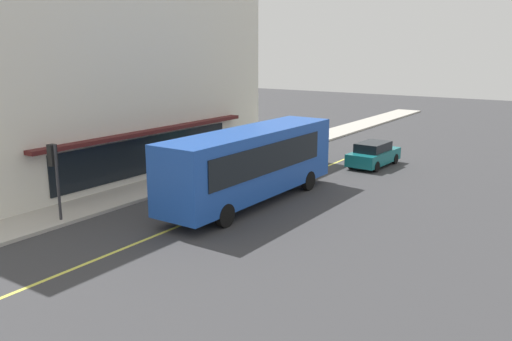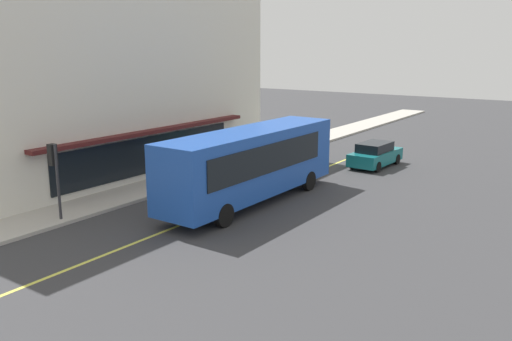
{
  "view_description": "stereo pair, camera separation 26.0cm",
  "coord_description": "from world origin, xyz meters",
  "px_view_note": "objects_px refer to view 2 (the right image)",
  "views": [
    {
      "loc": [
        -20.78,
        -14.24,
        7.21
      ],
      "look_at": [
        -0.89,
        -0.8,
        1.6
      ],
      "focal_mm": 36.91,
      "sensor_mm": 36.0,
      "label": 1
    },
    {
      "loc": [
        -20.64,
        -14.45,
        7.21
      ],
      "look_at": [
        -0.89,
        -0.8,
        1.6
      ],
      "focal_mm": 36.91,
      "sensor_mm": 36.0,
      "label": 2
    }
  ],
  "objects_px": {
    "bus": "(252,162)",
    "pedestrian_waiting": "(266,136)",
    "traffic_light": "(54,163)",
    "car_teal": "(375,155)",
    "pedestrian_near_storefront": "(219,154)"
  },
  "relations": [
    {
      "from": "bus",
      "to": "traffic_light",
      "type": "relative_size",
      "value": 3.48
    },
    {
      "from": "traffic_light",
      "to": "bus",
      "type": "bearing_deg",
      "value": -35.95
    },
    {
      "from": "pedestrian_waiting",
      "to": "car_teal",
      "type": "bearing_deg",
      "value": -92.7
    },
    {
      "from": "traffic_light",
      "to": "car_teal",
      "type": "bearing_deg",
      "value": -21.24
    },
    {
      "from": "car_teal",
      "to": "pedestrian_near_storefront",
      "type": "height_order",
      "value": "pedestrian_near_storefront"
    },
    {
      "from": "bus",
      "to": "pedestrian_waiting",
      "type": "relative_size",
      "value": 7.08
    },
    {
      "from": "car_teal",
      "to": "traffic_light",
      "type": "bearing_deg",
      "value": 158.76
    },
    {
      "from": "car_teal",
      "to": "pedestrian_waiting",
      "type": "relative_size",
      "value": 2.79
    },
    {
      "from": "car_teal",
      "to": "pedestrian_waiting",
      "type": "bearing_deg",
      "value": 87.3
    },
    {
      "from": "car_teal",
      "to": "pedestrian_near_storefront",
      "type": "bearing_deg",
      "value": 134.81
    },
    {
      "from": "bus",
      "to": "car_teal",
      "type": "relative_size",
      "value": 2.54
    },
    {
      "from": "car_teal",
      "to": "pedestrian_near_storefront",
      "type": "xyz_separation_m",
      "value": [
        -6.85,
        6.9,
        0.39
      ]
    },
    {
      "from": "pedestrian_near_storefront",
      "to": "bus",
      "type": "bearing_deg",
      "value": -127.44
    },
    {
      "from": "pedestrian_waiting",
      "to": "pedestrian_near_storefront",
      "type": "height_order",
      "value": "pedestrian_near_storefront"
    },
    {
      "from": "car_teal",
      "to": "pedestrian_waiting",
      "type": "xyz_separation_m",
      "value": [
        0.39,
        8.37,
        0.35
      ]
    }
  ]
}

